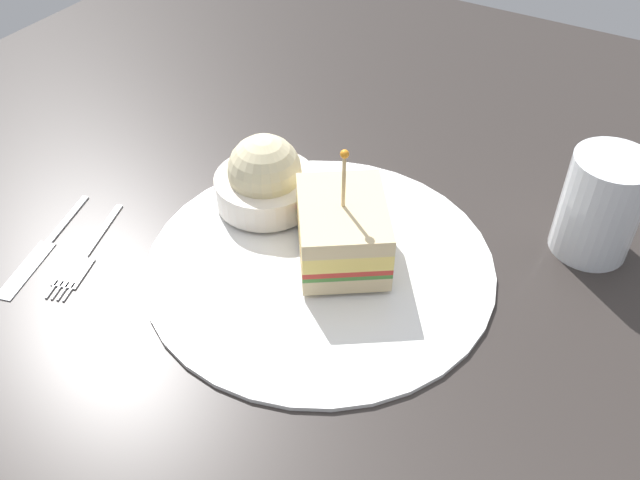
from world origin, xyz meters
The scene contains 7 objects.
ground_plane centered at (0.00, 0.00, -1.00)cm, with size 115.31×115.31×2.00cm, color #2D2826.
plate centered at (0.00, 0.00, 0.40)cm, with size 29.25×29.25×0.80cm, color white.
sandwich_half_center centered at (-1.36, 1.32, 3.42)cm, with size 11.66×11.11×10.49cm.
coleslaw_bowl centered at (-4.17, -8.20, 3.25)cm, with size 9.22×9.22×6.64cm.
drink_glass centered at (-13.75, 18.78, 4.20)cm, with size 6.56×6.56×9.21cm.
fork centered at (9.92, -17.65, 0.17)cm, with size 12.01×4.95×0.35cm.
knife centered at (10.81, -21.50, 0.18)cm, with size 13.40×4.88×0.35cm.
Camera 1 is at (35.88, 21.27, 40.12)cm, focal length 38.49 mm.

